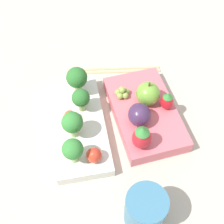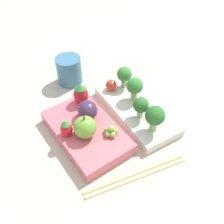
{
  "view_description": "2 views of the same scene",
  "coord_description": "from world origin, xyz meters",
  "px_view_note": "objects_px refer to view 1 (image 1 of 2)",
  "views": [
    {
      "loc": [
        -0.34,
        0.03,
        0.52
      ],
      "look_at": [
        0.01,
        -0.0,
        0.04
      ],
      "focal_mm": 50.0,
      "sensor_mm": 36.0,
      "label": 1
    },
    {
      "loc": [
        0.35,
        -0.18,
        0.42
      ],
      "look_at": [
        0.01,
        -0.0,
        0.04
      ],
      "focal_mm": 40.0,
      "sensor_mm": 36.0,
      "label": 2
    }
  ],
  "objects_px": {
    "broccoli_floret_2": "(77,78)",
    "grape_cluster": "(122,92)",
    "broccoli_floret_3": "(72,123)",
    "cherry_tomato_0": "(94,155)",
    "bento_box_savoury": "(79,126)",
    "strawberry_0": "(167,101)",
    "drinking_cup": "(145,210)",
    "bento_box_fruit": "(144,113)",
    "broccoli_floret_0": "(81,98)",
    "apple": "(148,94)",
    "plum": "(139,115)",
    "cherry_tomato_1": "(70,116)",
    "chopsticks_pair": "(114,70)",
    "broccoli_floret_1": "(73,150)",
    "strawberry_1": "(142,137)"
  },
  "relations": [
    {
      "from": "drinking_cup",
      "to": "chopsticks_pair",
      "type": "bearing_deg",
      "value": 2.05
    },
    {
      "from": "bento_box_savoury",
      "to": "cherry_tomato_1",
      "type": "relative_size",
      "value": 9.7
    },
    {
      "from": "apple",
      "to": "drinking_cup",
      "type": "relative_size",
      "value": 0.75
    },
    {
      "from": "broccoli_floret_2",
      "to": "cherry_tomato_0",
      "type": "relative_size",
      "value": 2.3
    },
    {
      "from": "bento_box_fruit",
      "to": "broccoli_floret_3",
      "type": "bearing_deg",
      "value": 105.75
    },
    {
      "from": "bento_box_fruit",
      "to": "drinking_cup",
      "type": "bearing_deg",
      "value": 170.05
    },
    {
      "from": "cherry_tomato_0",
      "to": "strawberry_0",
      "type": "xyz_separation_m",
      "value": [
        0.09,
        -0.15,
        0.01
      ]
    },
    {
      "from": "chopsticks_pair",
      "to": "plum",
      "type": "bearing_deg",
      "value": -169.59
    },
    {
      "from": "bento_box_savoury",
      "to": "chopsticks_pair",
      "type": "relative_size",
      "value": 1.09
    },
    {
      "from": "broccoli_floret_1",
      "to": "apple",
      "type": "bearing_deg",
      "value": -53.48
    },
    {
      "from": "broccoli_floret_1",
      "to": "apple",
      "type": "height_order",
      "value": "apple"
    },
    {
      "from": "cherry_tomato_0",
      "to": "cherry_tomato_1",
      "type": "bearing_deg",
      "value": 23.85
    },
    {
      "from": "broccoli_floret_0",
      "to": "strawberry_1",
      "type": "xyz_separation_m",
      "value": [
        -0.1,
        -0.1,
        -0.0
      ]
    },
    {
      "from": "cherry_tomato_0",
      "to": "chopsticks_pair",
      "type": "xyz_separation_m",
      "value": [
        0.23,
        -0.06,
        -0.03
      ]
    },
    {
      "from": "broccoli_floret_1",
      "to": "chopsticks_pair",
      "type": "height_order",
      "value": "broccoli_floret_1"
    },
    {
      "from": "bento_box_fruit",
      "to": "cherry_tomato_0",
      "type": "xyz_separation_m",
      "value": [
        -0.09,
        0.11,
        0.02
      ]
    },
    {
      "from": "strawberry_0",
      "to": "drinking_cup",
      "type": "xyz_separation_m",
      "value": [
        -0.2,
        0.08,
        -0.01
      ]
    },
    {
      "from": "cherry_tomato_1",
      "to": "plum",
      "type": "distance_m",
      "value": 0.13
    },
    {
      "from": "broccoli_floret_2",
      "to": "grape_cluster",
      "type": "bearing_deg",
      "value": -105.5
    },
    {
      "from": "cherry_tomato_1",
      "to": "strawberry_1",
      "type": "bearing_deg",
      "value": -120.0
    },
    {
      "from": "bento_box_fruit",
      "to": "broccoli_floret_3",
      "type": "distance_m",
      "value": 0.15
    },
    {
      "from": "bento_box_savoury",
      "to": "bento_box_fruit",
      "type": "bearing_deg",
      "value": -83.17
    },
    {
      "from": "broccoli_floret_3",
      "to": "cherry_tomato_0",
      "type": "height_order",
      "value": "broccoli_floret_3"
    },
    {
      "from": "cherry_tomato_1",
      "to": "chopsticks_pair",
      "type": "bearing_deg",
      "value": -35.31
    },
    {
      "from": "broccoli_floret_2",
      "to": "plum",
      "type": "bearing_deg",
      "value": -129.4
    },
    {
      "from": "bento_box_savoury",
      "to": "broccoli_floret_1",
      "type": "xyz_separation_m",
      "value": [
        -0.08,
        0.01,
        0.05
      ]
    },
    {
      "from": "cherry_tomato_0",
      "to": "plum",
      "type": "height_order",
      "value": "plum"
    },
    {
      "from": "apple",
      "to": "chopsticks_pair",
      "type": "bearing_deg",
      "value": 24.84
    },
    {
      "from": "bento_box_savoury",
      "to": "cherry_tomato_1",
      "type": "bearing_deg",
      "value": 56.16
    },
    {
      "from": "chopsticks_pair",
      "to": "drinking_cup",
      "type": "bearing_deg",
      "value": -177.95
    },
    {
      "from": "broccoli_floret_0",
      "to": "drinking_cup",
      "type": "distance_m",
      "value": 0.23
    },
    {
      "from": "broccoli_floret_3",
      "to": "broccoli_floret_2",
      "type": "bearing_deg",
      "value": -7.15
    },
    {
      "from": "broccoli_floret_1",
      "to": "cherry_tomato_0",
      "type": "distance_m",
      "value": 0.04
    },
    {
      "from": "bento_box_fruit",
      "to": "apple",
      "type": "bearing_deg",
      "value": -21.03
    },
    {
      "from": "broccoli_floret_0",
      "to": "broccoli_floret_2",
      "type": "relative_size",
      "value": 0.83
    },
    {
      "from": "bento_box_fruit",
      "to": "strawberry_1",
      "type": "height_order",
      "value": "strawberry_1"
    },
    {
      "from": "broccoli_floret_2",
      "to": "strawberry_1",
      "type": "distance_m",
      "value": 0.18
    },
    {
      "from": "strawberry_0",
      "to": "cherry_tomato_1",
      "type": "bearing_deg",
      "value": 91.95
    },
    {
      "from": "broccoli_floret_0",
      "to": "cherry_tomato_0",
      "type": "xyz_separation_m",
      "value": [
        -0.11,
        -0.02,
        -0.02
      ]
    },
    {
      "from": "bento_box_savoury",
      "to": "broccoli_floret_3",
      "type": "xyz_separation_m",
      "value": [
        -0.02,
        0.01,
        0.05
      ]
    },
    {
      "from": "bento_box_savoury",
      "to": "strawberry_0",
      "type": "xyz_separation_m",
      "value": [
        0.02,
        -0.17,
        0.04
      ]
    },
    {
      "from": "broccoli_floret_2",
      "to": "drinking_cup",
      "type": "xyz_separation_m",
      "value": [
        -0.26,
        -0.09,
        -0.03
      ]
    },
    {
      "from": "broccoli_floret_0",
      "to": "apple",
      "type": "bearing_deg",
      "value": -89.85
    },
    {
      "from": "strawberry_0",
      "to": "chopsticks_pair",
      "type": "height_order",
      "value": "strawberry_0"
    },
    {
      "from": "strawberry_0",
      "to": "grape_cluster",
      "type": "xyz_separation_m",
      "value": [
        0.04,
        0.08,
        -0.01
      ]
    },
    {
      "from": "broccoli_floret_2",
      "to": "grape_cluster",
      "type": "relative_size",
      "value": 2.12
    },
    {
      "from": "cherry_tomato_0",
      "to": "drinking_cup",
      "type": "bearing_deg",
      "value": -145.19
    },
    {
      "from": "grape_cluster",
      "to": "chopsticks_pair",
      "type": "relative_size",
      "value": 0.14
    },
    {
      "from": "plum",
      "to": "grape_cluster",
      "type": "xyz_separation_m",
      "value": [
        0.07,
        0.02,
        -0.01
      ]
    },
    {
      "from": "apple",
      "to": "plum",
      "type": "bearing_deg",
      "value": 152.05
    }
  ]
}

